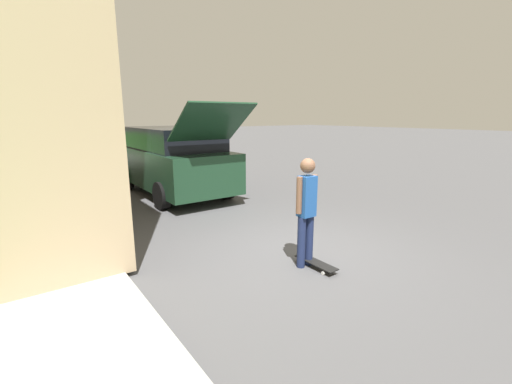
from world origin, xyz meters
name	(u,v)px	position (x,y,z in m)	size (l,w,h in m)	color
ground_plane	(292,251)	(0.00, 0.00, 0.00)	(120.00, 120.00, 0.00)	#49494C
sidewalk	(30,208)	(-3.60, 6.00, 0.05)	(1.80, 80.00, 0.10)	#9E9E99
suv_parked	(172,159)	(0.14, 5.58, 1.08)	(2.17, 5.60, 2.66)	#193823
car_down_street	(68,151)	(-1.44, 14.82, 0.65)	(1.91, 4.10, 1.32)	#B7B7BC
skateboarder	(306,207)	(-0.24, -0.57, 0.97)	(0.41, 0.23, 1.74)	#192347
skateboard	(316,263)	(-0.15, -0.74, 0.08)	(0.21, 0.78, 0.10)	black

